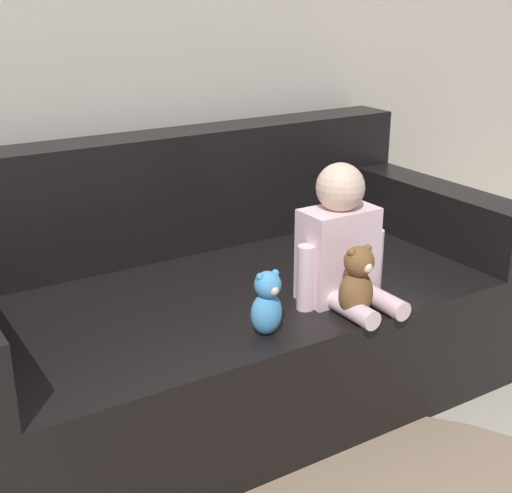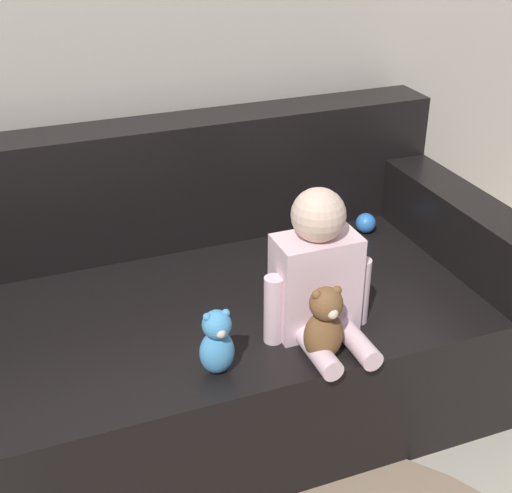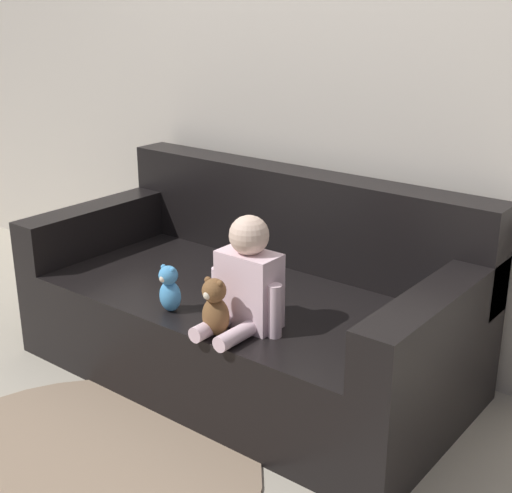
% 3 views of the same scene
% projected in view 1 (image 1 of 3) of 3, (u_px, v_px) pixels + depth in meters
% --- Properties ---
extents(ground_plane, '(12.00, 12.00, 0.00)m').
position_uv_depth(ground_plane, '(228.00, 393.00, 2.45)').
color(ground_plane, '#B7AD99').
extents(couch, '(1.89, 0.95, 0.84)m').
position_uv_depth(couch, '(218.00, 310.00, 2.39)').
color(couch, black).
rests_on(couch, ground_plane).
extents(person_baby, '(0.32, 0.31, 0.43)m').
position_uv_depth(person_baby, '(341.00, 245.00, 2.15)').
color(person_baby, silver).
rests_on(person_baby, couch).
extents(teddy_bear_brown, '(0.11, 0.10, 0.22)m').
position_uv_depth(teddy_bear_brown, '(357.00, 282.00, 2.05)').
color(teddy_bear_brown, brown).
rests_on(teddy_bear_brown, couch).
extents(plush_toy_side, '(0.09, 0.09, 0.19)m').
position_uv_depth(plush_toy_side, '(267.00, 303.00, 1.95)').
color(plush_toy_side, '#4C9EDB').
rests_on(plush_toy_side, couch).
extents(toy_ball, '(0.07, 0.07, 0.07)m').
position_uv_depth(toy_ball, '(348.00, 223.00, 2.79)').
color(toy_ball, '#337FDB').
rests_on(toy_ball, couch).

